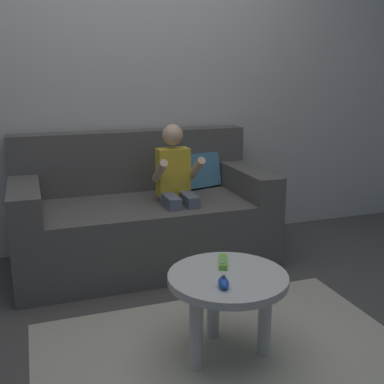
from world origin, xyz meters
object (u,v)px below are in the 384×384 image
(couch, at_px, (143,218))
(game_remote_lime_near_edge, at_px, (223,262))
(person_seated_on_couch, at_px, (177,187))
(nunchuk_blue, at_px, (224,283))
(coffee_table, at_px, (227,289))

(couch, distance_m, game_remote_lime_near_edge, 1.10)
(person_seated_on_couch, bearing_deg, nunchuk_blue, -98.04)
(person_seated_on_couch, bearing_deg, couch, 136.60)
(couch, relative_size, nunchuk_blue, 16.57)
(coffee_table, height_order, game_remote_lime_near_edge, game_remote_lime_near_edge)
(person_seated_on_couch, height_order, game_remote_lime_near_edge, person_seated_on_couch)
(couch, distance_m, person_seated_on_couch, 0.35)
(person_seated_on_couch, bearing_deg, coffee_table, -95.26)
(coffee_table, relative_size, game_remote_lime_near_edge, 3.69)
(couch, height_order, game_remote_lime_near_edge, couch)
(couch, height_order, person_seated_on_couch, person_seated_on_couch)
(game_remote_lime_near_edge, height_order, nunchuk_blue, nunchuk_blue)
(coffee_table, bearing_deg, game_remote_lime_near_edge, 77.23)
(coffee_table, bearing_deg, nunchuk_blue, -120.10)
(person_seated_on_couch, bearing_deg, game_remote_lime_near_edge, -94.41)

